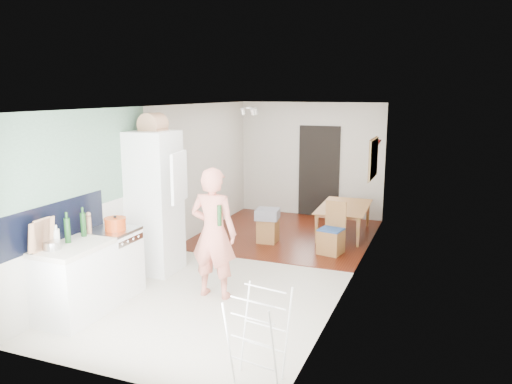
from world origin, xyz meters
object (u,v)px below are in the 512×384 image
Objects in this scene: person at (213,221)px; dining_chair at (331,229)px; dining_table at (345,223)px; stool at (268,231)px; drying_rack at (259,338)px.

dining_chair is at bearing -115.19° from person.
person is at bearing 161.07° from dining_table.
dining_table is at bearing -107.15° from person.
stool is (-0.15, 2.55, -0.82)m from person.
stool is at bearing -179.88° from dining_chair.
dining_table is 3.06× the size of stool.
stool is at bearing -87.01° from person.
person is 2.20m from drying_rack.
dining_chair is 0.99× the size of drying_rack.
drying_rack is at bearing -76.01° from dining_chair.
person reaches higher than drying_rack.
dining_chair is at bearing 103.24° from drying_rack.
person reaches higher than dining_table.
dining_table is 1.55× the size of dining_chair.
dining_table is 5.25m from drying_rack.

